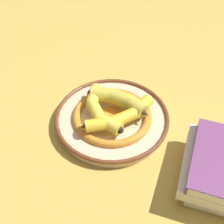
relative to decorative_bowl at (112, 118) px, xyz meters
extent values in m
plane|color=gold|center=(0.01, -0.03, -0.02)|extent=(2.80, 2.80, 0.00)
cylinder|color=beige|center=(0.00, 0.00, -0.01)|extent=(0.29, 0.29, 0.02)
torus|color=orange|center=(0.00, 0.00, 0.01)|extent=(0.21, 0.21, 0.02)
cylinder|color=orange|center=(0.00, 0.00, 0.00)|extent=(0.08, 0.08, 0.00)
torus|color=brown|center=(0.00, 0.00, 0.01)|extent=(0.30, 0.30, 0.01)
cylinder|color=yellow|center=(-0.04, -0.05, 0.03)|extent=(0.07, 0.04, 0.03)
cylinder|color=yellow|center=(0.03, -0.03, 0.03)|extent=(0.07, 0.06, 0.03)
cylinder|color=yellow|center=(0.08, 0.01, 0.03)|extent=(0.07, 0.07, 0.03)
sphere|color=yellow|center=(0.00, -0.05, 0.03)|extent=(0.03, 0.03, 0.03)
sphere|color=yellow|center=(0.05, -0.02, 0.03)|extent=(0.03, 0.03, 0.03)
cone|color=#472D19|center=(-0.07, -0.06, 0.03)|extent=(0.03, 0.03, 0.02)
sphere|color=black|center=(0.10, 0.03, 0.03)|extent=(0.02, 0.02, 0.02)
cylinder|color=gold|center=(0.06, 0.00, 0.04)|extent=(0.06, 0.07, 0.04)
cylinder|color=gold|center=(0.02, 0.04, 0.04)|extent=(0.07, 0.06, 0.04)
cylinder|color=gold|center=(-0.03, 0.05, 0.04)|extent=(0.06, 0.05, 0.04)
sphere|color=gold|center=(0.05, 0.02, 0.04)|extent=(0.04, 0.04, 0.04)
sphere|color=gold|center=(0.00, 0.05, 0.04)|extent=(0.04, 0.04, 0.04)
cone|color=#472D19|center=(0.08, -0.02, 0.04)|extent=(0.05, 0.05, 0.03)
sphere|color=black|center=(-0.05, 0.06, 0.04)|extent=(0.02, 0.02, 0.02)
cylinder|color=yellow|center=(-0.05, 0.06, 0.03)|extent=(0.05, 0.07, 0.03)
cylinder|color=yellow|center=(-0.04, 0.00, 0.03)|extent=(0.05, 0.07, 0.03)
cylinder|color=yellow|center=(-0.01, -0.05, 0.03)|extent=(0.07, 0.06, 0.03)
sphere|color=yellow|center=(-0.05, 0.03, 0.03)|extent=(0.03, 0.03, 0.03)
sphere|color=yellow|center=(-0.03, -0.03, 0.03)|extent=(0.03, 0.03, 0.03)
cone|color=#472D19|center=(-0.04, 0.09, 0.03)|extent=(0.03, 0.03, 0.02)
sphere|color=black|center=(0.01, -0.07, 0.03)|extent=(0.02, 0.02, 0.02)
cube|color=#B28933|center=(0.22, -0.20, 0.00)|extent=(0.17, 0.19, 0.03)
cube|color=white|center=(0.22, -0.20, 0.00)|extent=(0.16, 0.18, 0.03)
cube|color=silver|center=(0.22, -0.19, 0.03)|extent=(0.21, 0.24, 0.03)
cube|color=white|center=(0.22, -0.19, 0.03)|extent=(0.20, 0.22, 0.03)
cube|color=#753D70|center=(0.22, -0.19, 0.06)|extent=(0.19, 0.23, 0.03)
cube|color=white|center=(0.22, -0.20, 0.06)|extent=(0.17, 0.21, 0.02)
camera|label=1|loc=(-0.03, -0.56, 0.61)|focal=50.00mm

